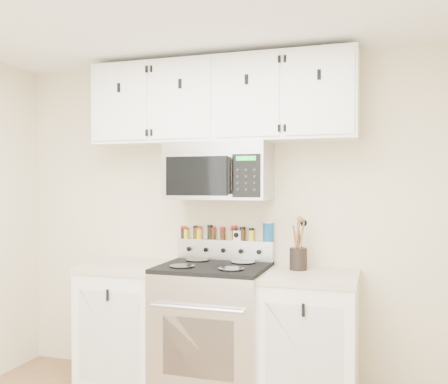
# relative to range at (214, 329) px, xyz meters

# --- Properties ---
(back_wall) EXTENTS (3.50, 0.01, 2.50)m
(back_wall) POSITION_rel_range_xyz_m (0.00, 0.32, 0.76)
(back_wall) COLOR beige
(back_wall) RESTS_ON floor
(range) EXTENTS (0.76, 0.65, 1.10)m
(range) POSITION_rel_range_xyz_m (0.00, 0.00, 0.00)
(range) COLOR #B7B7BA
(range) RESTS_ON floor
(base_cabinet_left) EXTENTS (0.64, 0.62, 0.92)m
(base_cabinet_left) POSITION_rel_range_xyz_m (-0.69, 0.02, -0.03)
(base_cabinet_left) COLOR white
(base_cabinet_left) RESTS_ON floor
(base_cabinet_right) EXTENTS (0.64, 0.62, 0.92)m
(base_cabinet_right) POSITION_rel_range_xyz_m (0.69, 0.02, -0.03)
(base_cabinet_right) COLOR white
(base_cabinet_right) RESTS_ON floor
(microwave) EXTENTS (0.76, 0.44, 0.42)m
(microwave) POSITION_rel_range_xyz_m (0.00, 0.13, 1.14)
(microwave) COLOR #9E9EA3
(microwave) RESTS_ON back_wall
(upper_cabinets) EXTENTS (2.00, 0.35, 0.62)m
(upper_cabinets) POSITION_rel_range_xyz_m (-0.00, 0.15, 1.66)
(upper_cabinets) COLOR white
(upper_cabinets) RESTS_ON back_wall
(utensil_crock) EXTENTS (0.12, 0.12, 0.36)m
(utensil_crock) POSITION_rel_range_xyz_m (0.59, 0.15, 0.52)
(utensil_crock) COLOR black
(utensil_crock) RESTS_ON base_cabinet_right
(kitchen_timer) EXTENTS (0.08, 0.07, 0.08)m
(kitchen_timer) POSITION_rel_range_xyz_m (0.10, 0.28, 0.65)
(kitchen_timer) COLOR white
(kitchen_timer) RESTS_ON range
(salt_canister) EXTENTS (0.08, 0.08, 0.15)m
(salt_canister) POSITION_rel_range_xyz_m (0.34, 0.28, 0.69)
(salt_canister) COLOR #14508B
(salt_canister) RESTS_ON range
(spice_jar_0) EXTENTS (0.04, 0.04, 0.10)m
(spice_jar_0) POSITION_rel_range_xyz_m (-0.35, 0.28, 0.66)
(spice_jar_0) COLOR black
(spice_jar_0) RESTS_ON range
(spice_jar_1) EXTENTS (0.04, 0.04, 0.09)m
(spice_jar_1) POSITION_rel_range_xyz_m (-0.33, 0.28, 0.66)
(spice_jar_1) COLOR gold
(spice_jar_1) RESTS_ON range
(spice_jar_2) EXTENTS (0.04, 0.04, 0.10)m
(spice_jar_2) POSITION_rel_range_xyz_m (-0.24, 0.28, 0.67)
(spice_jar_2) COLOR #462D10
(spice_jar_2) RESTS_ON range
(spice_jar_3) EXTENTS (0.05, 0.05, 0.10)m
(spice_jar_3) POSITION_rel_range_xyz_m (-0.22, 0.28, 0.66)
(spice_jar_3) COLOR gold
(spice_jar_3) RESTS_ON range
(spice_jar_4) EXTENTS (0.04, 0.04, 0.11)m
(spice_jar_4) POSITION_rel_range_xyz_m (-0.13, 0.28, 0.67)
(spice_jar_4) COLOR black
(spice_jar_4) RESTS_ON range
(spice_jar_5) EXTENTS (0.04, 0.04, 0.09)m
(spice_jar_5) POSITION_rel_range_xyz_m (-0.10, 0.28, 0.66)
(spice_jar_5) COLOR #3C280E
(spice_jar_5) RESTS_ON range
(spice_jar_6) EXTENTS (0.04, 0.04, 0.10)m
(spice_jar_6) POSITION_rel_range_xyz_m (-0.02, 0.28, 0.66)
(spice_jar_6) COLOR #3E220E
(spice_jar_6) RESTS_ON range
(spice_jar_7) EXTENTS (0.04, 0.04, 0.09)m
(spice_jar_7) POSITION_rel_range_xyz_m (0.06, 0.28, 0.66)
(spice_jar_7) COLOR gold
(spice_jar_7) RESTS_ON range
(spice_jar_8) EXTENTS (0.05, 0.05, 0.11)m
(spice_jar_8) POSITION_rel_range_xyz_m (0.07, 0.28, 0.67)
(spice_jar_8) COLOR black
(spice_jar_8) RESTS_ON range
(spice_jar_9) EXTENTS (0.04, 0.04, 0.10)m
(spice_jar_9) POSITION_rel_range_xyz_m (0.14, 0.28, 0.67)
(spice_jar_9) COLOR #38200D
(spice_jar_9) RESTS_ON range
(spice_jar_10) EXTENTS (0.04, 0.04, 0.10)m
(spice_jar_10) POSITION_rel_range_xyz_m (0.21, 0.28, 0.66)
(spice_jar_10) COLOR yellow
(spice_jar_10) RESTS_ON range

